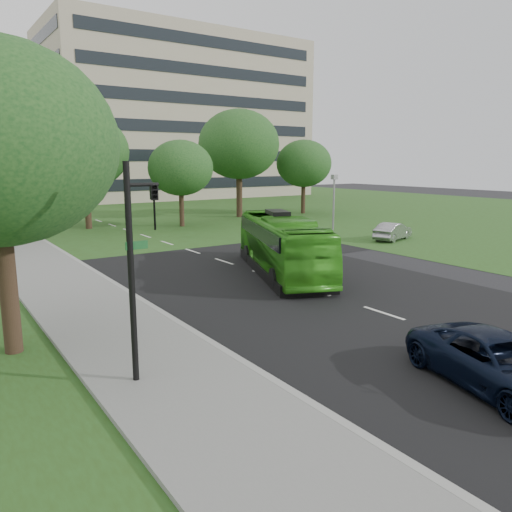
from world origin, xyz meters
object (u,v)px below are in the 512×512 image
Objects in this scene: tree_park_d at (239,144)px; traffic_light at (137,257)px; suv at (499,363)px; tree_park_c at (181,168)px; camera_pole at (334,199)px; bus at (282,245)px; tree_park_b at (84,151)px; tree_park_e at (304,164)px; office_building at (178,118)px; sedan at (393,231)px.

traffic_light is at bearing -125.78° from tree_park_d.
traffic_light is (-7.37, 5.36, 2.65)m from suv.
tree_park_c is 1.58× the size of camera_pole.
bus is at bearing -117.34° from tree_park_d.
bus is 11.27m from camera_pole.
camera_pole is (12.75, 20.00, 2.38)m from suv.
tree_park_b is at bearing 104.08° from suv.
traffic_light reaches higher than bus.
tree_park_d is at bearing 84.74° from bus.
tree_park_e reaches higher than tree_park_c.
tree_park_e is 43.60m from suv.
office_building is at bearing 84.98° from suv.
bus is (-19.95, -22.69, -3.97)m from tree_park_e.
tree_park_c is at bearing 129.29° from camera_pole.
bus is (3.39, -23.05, -5.04)m from tree_park_b.
sedan is at bearing -59.20° from tree_park_c.
suv is at bearing -104.42° from camera_pole.
tree_park_b reaches higher than tree_park_e.
tree_park_c is 0.69× the size of tree_park_d.
traffic_light is (-31.82, -64.60, -9.15)m from office_building.
traffic_light is at bearing -120.18° from bus.
tree_park_e is 43.83m from traffic_light.
office_building is 3.80× the size of bus.
tree_park_b reaches higher than bus.
office_building is at bearing 74.97° from tree_park_d.
tree_park_c is at bearing -115.20° from office_building.
tree_park_c is 18.87m from sedan.
tree_park_b reaches higher than traffic_light.
tree_park_d reaches higher than suv.
tree_park_c is 16.26m from tree_park_e.
bus is at bearing -101.10° from tree_park_c.
camera_pole is at bearing 46.61° from sedan.
tree_park_d reaches higher than camera_pole.
sedan is at bearing -86.77° from tree_park_d.
tree_park_d is 27.23m from bus.
tree_park_e is 20.19m from sedan.
suv is at bearing -82.18° from bus.
tree_park_c is 14.88m from camera_pole.
traffic_light reaches higher than suv.
tree_park_d is 1.03× the size of bus.
tree_park_b is 23.36m from tree_park_e.
office_building is at bearing 64.80° from tree_park_c.
office_building is 52.17m from camera_pole.
sedan is at bearing 61.22° from suv.
tree_park_d is 2.16× the size of suv.
traffic_light is at bearing -134.74° from tree_park_e.
office_building is at bearing 94.91° from camera_pole.
tree_park_b is 2.46× the size of sedan.
tree_park_b is 25.83m from sedan.
tree_park_b reaches higher than sedan.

